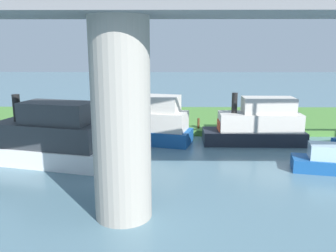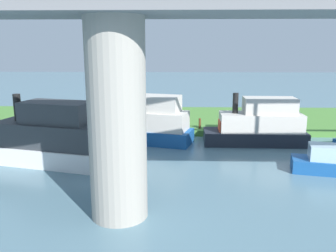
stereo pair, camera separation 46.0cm
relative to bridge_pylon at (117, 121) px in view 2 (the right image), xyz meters
name	(u,v)px [view 2 (the right image)]	position (x,y,z in m)	size (l,w,h in m)	color
ground_plane	(161,136)	(-1.11, -14.35, -4.26)	(160.00, 160.00, 0.00)	slate
grassy_bank	(164,119)	(-1.11, -20.35, -4.01)	(80.00, 12.00, 0.50)	#4C8438
bridge_pylon	(117,121)	(0.00, 0.00, 0.00)	(2.46, 2.46, 8.53)	#9E998E
bridge_span	(113,2)	(0.00, -0.02, 4.76)	(69.57, 4.30, 3.25)	slate
person_on_bank	(134,117)	(1.43, -16.49, -3.06)	(0.42, 0.42, 1.39)	#2D334C
mooring_post	(200,123)	(-4.40, -15.21, -3.32)	(0.20, 0.20, 0.88)	brown
riverboat_paddlewheel	(47,138)	(5.84, -7.23, -2.64)	(9.03, 4.89, 4.39)	white
skiff_small	(258,125)	(-8.70, -12.22, -2.80)	(7.76, 2.73, 3.94)	#1E232D
motorboat_red	(145,123)	(0.09, -12.60, -2.76)	(8.38, 4.65, 4.07)	#195199
houseboat_blue	(333,163)	(-11.77, -5.83, -3.67)	(5.28, 2.83, 1.67)	#195199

